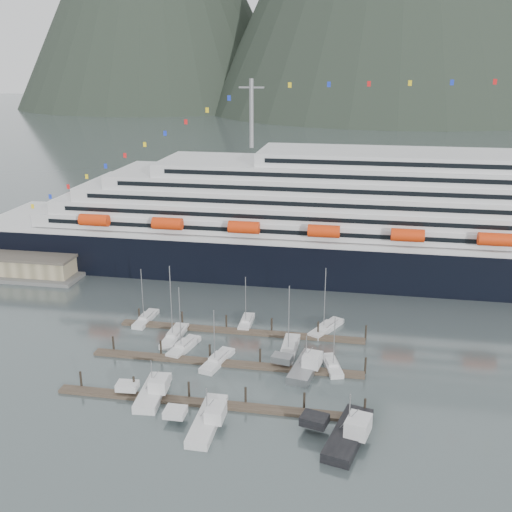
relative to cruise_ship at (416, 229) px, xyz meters
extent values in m
plane|color=#4C595A|center=(-30.03, -54.94, -12.04)|extent=(1600.00, 1600.00, 0.00)
cube|color=black|center=(-5.03, 0.06, -8.04)|extent=(210.00, 28.00, 12.00)
cube|color=silver|center=(-5.03, 0.06, -1.54)|extent=(205.80, 27.44, 1.50)
cube|color=silver|center=(-0.03, 0.06, 1.06)|extent=(185.00, 26.00, 3.20)
cube|color=black|center=(-0.03, -12.99, 1.22)|extent=(175.75, 0.20, 1.00)
cube|color=silver|center=(1.97, 0.06, 4.26)|extent=(180.00, 25.00, 3.20)
cube|color=black|center=(1.97, -12.49, 4.42)|extent=(171.00, 0.20, 1.00)
cube|color=silver|center=(3.97, 0.06, 7.46)|extent=(172.00, 24.00, 3.20)
cube|color=black|center=(3.97, -11.99, 7.62)|extent=(163.40, 0.20, 1.00)
cube|color=silver|center=(5.97, 0.06, 10.66)|extent=(160.00, 23.00, 3.20)
cube|color=black|center=(5.97, -11.49, 10.82)|extent=(152.00, 0.20, 1.00)
cube|color=silver|center=(7.97, 0.06, 13.76)|extent=(140.00, 22.00, 3.00)
cube|color=black|center=(7.97, -10.99, 13.91)|extent=(133.00, 0.20, 1.00)
cube|color=silver|center=(9.97, 0.06, 16.76)|extent=(95.00, 20.00, 3.00)
cube|color=black|center=(9.97, -9.99, 16.91)|extent=(90.25, 0.20, 1.00)
cylinder|color=gray|center=(-40.03, 0.06, 26.26)|extent=(1.00, 1.00, 16.00)
cylinder|color=red|center=(-75.03, -14.94, 2.46)|extent=(7.00, 2.80, 2.80)
cylinder|color=red|center=(-57.03, -14.94, 2.46)|extent=(7.00, 2.80, 2.80)
cylinder|color=red|center=(-39.03, -14.94, 2.46)|extent=(7.00, 2.80, 2.80)
cylinder|color=red|center=(-21.03, -14.94, 2.46)|extent=(7.00, 2.80, 2.80)
cylinder|color=red|center=(-3.03, -14.94, 2.46)|extent=(7.00, 2.80, 2.80)
cylinder|color=red|center=(14.97, -14.94, 2.46)|extent=(7.00, 2.80, 2.80)
cube|color=#595956|center=(-102.03, -12.94, -11.74)|extent=(46.00, 20.00, 1.20)
cube|color=gray|center=(-102.03, -12.94, -9.54)|extent=(42.00, 16.00, 5.00)
cube|color=#595147|center=(-102.03, -12.94, -6.84)|extent=(43.00, 17.00, 0.60)
cube|color=#3F3328|center=(-35.03, -64.94, -11.79)|extent=(48.00, 2.00, 0.50)
cylinder|color=black|center=(-56.03, -63.84, -10.64)|extent=(0.36, 0.36, 3.20)
cylinder|color=black|center=(-47.03, -63.84, -10.64)|extent=(0.36, 0.36, 3.20)
cylinder|color=black|center=(-38.03, -63.84, -10.64)|extent=(0.36, 0.36, 3.20)
cylinder|color=black|center=(-29.03, -63.84, -10.64)|extent=(0.36, 0.36, 3.20)
cylinder|color=black|center=(-20.03, -63.84, -10.64)|extent=(0.36, 0.36, 3.20)
cylinder|color=black|center=(-11.03, -63.84, -10.64)|extent=(0.36, 0.36, 3.20)
cube|color=#3F3328|center=(-35.03, -51.94, -11.79)|extent=(48.00, 2.00, 0.50)
cylinder|color=black|center=(-56.03, -50.84, -10.64)|extent=(0.36, 0.36, 3.20)
cylinder|color=black|center=(-47.03, -50.84, -10.64)|extent=(0.36, 0.36, 3.20)
cylinder|color=black|center=(-38.03, -50.84, -10.64)|extent=(0.36, 0.36, 3.20)
cylinder|color=black|center=(-29.03, -50.84, -10.64)|extent=(0.36, 0.36, 3.20)
cylinder|color=black|center=(-20.03, -50.84, -10.64)|extent=(0.36, 0.36, 3.20)
cylinder|color=black|center=(-11.03, -50.84, -10.64)|extent=(0.36, 0.36, 3.20)
cube|color=#3F3328|center=(-35.03, -38.94, -11.79)|extent=(48.00, 2.00, 0.50)
cylinder|color=black|center=(-56.03, -37.84, -10.64)|extent=(0.36, 0.36, 3.20)
cylinder|color=black|center=(-47.03, -37.84, -10.64)|extent=(0.36, 0.36, 3.20)
cylinder|color=black|center=(-38.03, -37.84, -10.64)|extent=(0.36, 0.36, 3.20)
cylinder|color=black|center=(-29.03, -37.84, -10.64)|extent=(0.36, 0.36, 3.20)
cylinder|color=black|center=(-20.03, -37.84, -10.64)|extent=(0.36, 0.36, 3.20)
cylinder|color=black|center=(-11.03, -37.84, -10.64)|extent=(0.36, 0.36, 3.20)
cube|color=silver|center=(-43.77, -47.75, -11.79)|extent=(4.40, 9.25, 1.39)
cube|color=silver|center=(-43.77, -47.75, -10.90)|extent=(2.59, 3.47, 0.79)
cylinder|color=gray|center=(-43.96, -48.62, -5.38)|extent=(0.16, 0.16, 11.54)
cube|color=silver|center=(-46.80, -43.74, -11.79)|extent=(2.79, 10.30, 1.44)
cube|color=silver|center=(-46.80, -43.74, -10.86)|extent=(2.10, 3.62, 0.82)
cylinder|color=gray|center=(-46.81, -44.76, -4.11)|extent=(0.16, 0.16, 14.02)
cube|color=silver|center=(-36.47, -51.70, -11.79)|extent=(4.57, 9.53, 1.36)
cube|color=silver|center=(-36.47, -51.70, -10.93)|extent=(2.63, 3.58, 0.77)
cylinder|color=gray|center=(-36.69, -52.59, -6.41)|extent=(0.15, 0.15, 9.51)
cube|color=silver|center=(-24.64, -45.44, -11.79)|extent=(2.85, 11.73, 1.49)
cube|color=silver|center=(-24.64, -45.44, -10.81)|extent=(2.16, 4.11, 0.85)
cylinder|color=gray|center=(-24.65, -46.61, -4.90)|extent=(0.17, 0.17, 12.36)
cube|color=silver|center=(-55.01, -37.00, -11.79)|extent=(2.77, 9.02, 1.25)
cube|color=silver|center=(-55.01, -37.00, -11.01)|extent=(1.94, 3.21, 0.71)
cylinder|color=gray|center=(-55.06, -37.89, -5.91)|extent=(0.14, 0.14, 10.66)
cube|color=silver|center=(-34.58, -34.94, -11.79)|extent=(2.43, 7.88, 1.22)
cube|color=silver|center=(-34.58, -34.94, -11.04)|extent=(1.80, 2.78, 0.70)
cylinder|color=gray|center=(-34.56, -35.73, -6.47)|extent=(0.14, 0.14, 9.56)
cube|color=silver|center=(-18.64, -34.94, -11.79)|extent=(6.71, 10.16, 1.35)
cube|color=silver|center=(-18.64, -34.94, -10.93)|extent=(3.29, 4.02, 0.77)
cylinder|color=gray|center=(-19.09, -35.85, -5.00)|extent=(0.15, 0.15, 12.34)
cube|color=silver|center=(-16.66, -49.92, -11.79)|extent=(4.51, 8.25, 1.23)
cube|color=silver|center=(-16.66, -49.92, -11.03)|extent=(2.50, 3.17, 0.70)
cylinder|color=gray|center=(-16.42, -50.68, -6.74)|extent=(0.14, 0.14, 9.02)
cube|color=silver|center=(-43.88, -64.08, -11.69)|extent=(4.27, 10.95, 1.95)
cube|color=silver|center=(-47.94, -64.38, -10.48)|extent=(3.48, 2.59, 1.17)
cube|color=silver|center=(-42.81, -64.00, -9.80)|extent=(2.95, 3.41, 2.14)
cube|color=black|center=(-42.81, -64.00, -9.02)|extent=(2.74, 3.18, 0.49)
cylinder|color=gray|center=(-43.88, -64.08, -8.14)|extent=(0.16, 0.16, 4.87)
cube|color=silver|center=(-33.49, -69.94, -11.69)|extent=(3.28, 12.73, 1.82)
cube|color=silver|center=(-38.32, -69.94, -10.58)|extent=(3.09, 2.80, 1.09)
cube|color=silver|center=(-32.21, -69.94, -9.95)|extent=(2.55, 3.82, 2.00)
cube|color=black|center=(-32.21, -69.94, -9.22)|extent=(2.36, 3.56, 0.45)
cylinder|color=gray|center=(-33.49, -69.94, -8.40)|extent=(0.15, 0.15, 4.54)
cube|color=black|center=(-13.22, -69.94, -11.69)|extent=(6.99, 13.72, 2.19)
cube|color=black|center=(-18.07, -68.74, -10.28)|extent=(4.31, 3.71, 1.32)
cube|color=silver|center=(-11.94, -70.26, -9.52)|extent=(3.93, 4.57, 2.41)
cube|color=black|center=(-11.94, -70.26, -8.64)|extent=(3.65, 4.26, 0.55)
cylinder|color=gray|center=(-13.22, -69.94, -7.65)|extent=(0.18, 0.18, 5.48)
cube|color=gray|center=(-21.00, -51.75, -11.69)|extent=(5.44, 11.51, 2.01)
cube|color=gray|center=(-25.14, -51.03, -10.43)|extent=(3.78, 2.98, 1.21)
cube|color=silver|center=(-19.91, -51.94, -9.73)|extent=(3.34, 3.75, 2.21)
cube|color=black|center=(-19.91, -51.94, -8.92)|extent=(3.10, 3.49, 0.50)
cylinder|color=gray|center=(-21.00, -51.75, -8.02)|extent=(0.16, 0.16, 5.03)
camera|label=1|loc=(-13.18, -142.56, 38.43)|focal=42.00mm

